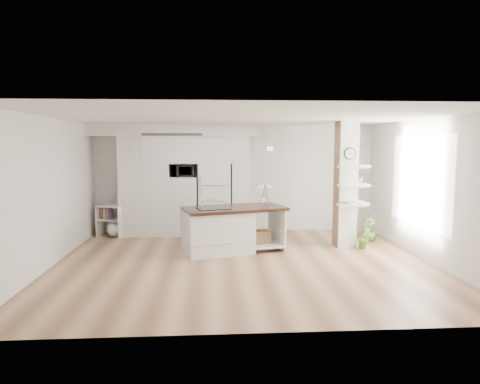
{
  "coord_description": "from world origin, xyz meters",
  "views": [
    {
      "loc": [
        -0.57,
        -7.79,
        2.22
      ],
      "look_at": [
        -0.01,
        0.9,
        1.24
      ],
      "focal_mm": 32.0,
      "sensor_mm": 36.0,
      "label": 1
    }
  ],
  "objects_px": {
    "kitchen_island": "(223,229)",
    "floor_plant_a": "(364,238)",
    "bookshelf": "(113,223)",
    "refrigerator": "(214,199)"
  },
  "relations": [
    {
      "from": "kitchen_island",
      "to": "floor_plant_a",
      "type": "height_order",
      "value": "kitchen_island"
    },
    {
      "from": "bookshelf",
      "to": "refrigerator",
      "type": "bearing_deg",
      "value": 25.86
    },
    {
      "from": "kitchen_island",
      "to": "bookshelf",
      "type": "xyz_separation_m",
      "value": [
        -2.62,
        1.65,
        -0.15
      ]
    },
    {
      "from": "refrigerator",
      "to": "kitchen_island",
      "type": "distance_m",
      "value": 1.9
    },
    {
      "from": "refrigerator",
      "to": "kitchen_island",
      "type": "xyz_separation_m",
      "value": [
        0.17,
        -1.85,
        -0.39
      ]
    },
    {
      "from": "kitchen_island",
      "to": "bookshelf",
      "type": "distance_m",
      "value": 3.1
    },
    {
      "from": "refrigerator",
      "to": "floor_plant_a",
      "type": "distance_m",
      "value": 3.68
    },
    {
      "from": "kitchen_island",
      "to": "floor_plant_a",
      "type": "relative_size",
      "value": 4.68
    },
    {
      "from": "bookshelf",
      "to": "floor_plant_a",
      "type": "bearing_deg",
      "value": 5.53
    },
    {
      "from": "kitchen_island",
      "to": "refrigerator",
      "type": "bearing_deg",
      "value": 79.33
    }
  ]
}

